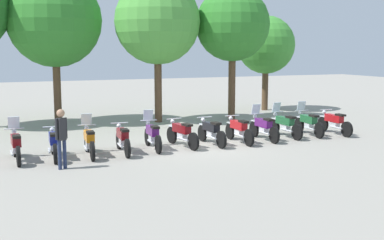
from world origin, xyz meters
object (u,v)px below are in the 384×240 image
at_px(motorcycle_3, 123,139).
at_px(motorcycle_11, 334,122).
at_px(motorcycle_1, 54,143).
at_px(tree_2, 157,22).
at_px(motorcycle_4, 152,135).
at_px(tree_3, 233,25).
at_px(motorcycle_10, 308,123).
at_px(person_0, 61,134).
at_px(motorcycle_8, 263,127).
at_px(motorcycle_9, 285,124).
at_px(motorcycle_0, 16,145).
at_px(tree_1, 54,21).
at_px(motorcycle_7, 239,130).
at_px(motorcycle_6, 211,131).
at_px(tree_4, 266,45).
at_px(motorcycle_2, 89,141).
at_px(motorcycle_5, 182,133).

relative_size(motorcycle_3, motorcycle_11, 1.00).
height_order(motorcycle_1, tree_2, tree_2).
bearing_deg(motorcycle_4, tree_3, -42.98).
xyz_separation_m(motorcycle_10, person_0, (-10.30, -1.99, 0.56)).
bearing_deg(motorcycle_1, motorcycle_8, -84.39).
xyz_separation_m(motorcycle_1, motorcycle_9, (9.20, 0.43, 0.01)).
xyz_separation_m(motorcycle_0, motorcycle_9, (10.35, 0.35, 0.00)).
xyz_separation_m(motorcycle_4, tree_1, (-2.24, 7.74, 4.37)).
bearing_deg(motorcycle_7, tree_2, 10.29).
bearing_deg(motorcycle_8, tree_1, 42.29).
bearing_deg(motorcycle_9, motorcycle_0, 89.60).
height_order(motorcycle_3, tree_3, tree_3).
xyz_separation_m(motorcycle_8, tree_3, (1.54, 5.67, 4.25)).
bearing_deg(motorcycle_8, motorcycle_1, 92.18).
bearing_deg(motorcycle_10, motorcycle_4, 96.80).
distance_m(motorcycle_11, tree_3, 7.35).
height_order(motorcycle_6, tree_3, tree_3).
xyz_separation_m(tree_1, tree_4, (11.92, 0.55, -1.11)).
xyz_separation_m(motorcycle_0, motorcycle_11, (12.66, 0.12, -0.01)).
distance_m(motorcycle_11, tree_4, 9.04).
relative_size(motorcycle_0, motorcycle_7, 1.00).
height_order(motorcycle_10, person_0, person_0).
bearing_deg(tree_1, motorcycle_2, -90.44).
distance_m(motorcycle_3, motorcycle_7, 4.60).
height_order(motorcycle_0, motorcycle_2, same).
relative_size(motorcycle_3, motorcycle_10, 1.00).
height_order(motorcycle_7, tree_1, tree_1).
xyz_separation_m(motorcycle_1, tree_2, (5.81, 6.39, 4.35)).
height_order(motorcycle_2, motorcycle_6, motorcycle_2).
bearing_deg(motorcycle_3, motorcycle_5, -79.50).
xyz_separation_m(motorcycle_5, motorcycle_9, (4.60, 0.22, 0.01)).
bearing_deg(motorcycle_4, motorcycle_5, -84.45).
relative_size(motorcycle_0, tree_2, 0.32).
relative_size(motorcycle_3, motorcycle_9, 1.00).
bearing_deg(motorcycle_0, person_0, -144.90).
distance_m(motorcycle_6, motorcycle_11, 5.75).
bearing_deg(motorcycle_2, motorcycle_0, 90.82).
distance_m(motorcycle_7, tree_3, 7.66).
bearing_deg(tree_3, motorcycle_9, -94.08).
distance_m(motorcycle_4, tree_2, 7.93).
relative_size(motorcycle_0, motorcycle_4, 1.00).
xyz_separation_m(motorcycle_4, motorcycle_11, (8.05, 0.02, -0.01)).
bearing_deg(motorcycle_7, tree_4, -36.17).
bearing_deg(tree_2, motorcycle_2, -125.90).
relative_size(motorcycle_9, motorcycle_11, 1.00).
xyz_separation_m(motorcycle_7, tree_2, (-1.09, 6.29, 4.35)).
distance_m(motorcycle_0, motorcycle_6, 6.90).
relative_size(person_0, tree_1, 0.25).
xyz_separation_m(person_0, tree_4, (13.08, 10.04, 2.71)).
bearing_deg(tree_1, motorcycle_5, -66.32).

